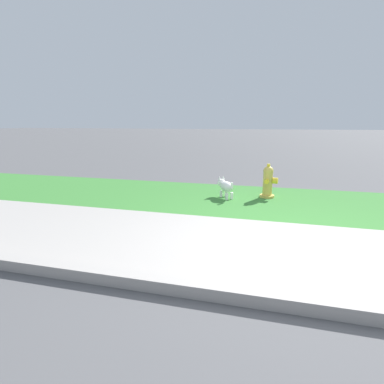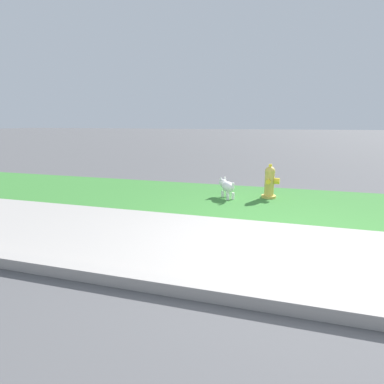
# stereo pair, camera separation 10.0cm
# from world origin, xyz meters

# --- Properties ---
(ground_plane) EXTENTS (120.00, 120.00, 0.00)m
(ground_plane) POSITION_xyz_m (0.00, 0.00, 0.00)
(ground_plane) COLOR #515154
(sidewalk_pavement) EXTENTS (18.00, 2.13, 0.01)m
(sidewalk_pavement) POSITION_xyz_m (0.00, 0.00, 0.01)
(sidewalk_pavement) COLOR #9E9993
(sidewalk_pavement) RESTS_ON ground
(grass_verge) EXTENTS (18.00, 2.56, 0.01)m
(grass_verge) POSITION_xyz_m (0.00, 2.35, 0.00)
(grass_verge) COLOR #387A33
(grass_verge) RESTS_ON ground
(street_curb) EXTENTS (18.00, 0.16, 0.12)m
(street_curb) POSITION_xyz_m (0.00, -1.14, 0.06)
(street_curb) COLOR #9E9993
(street_curb) RESTS_ON ground
(fire_hydrant_at_driveway) EXTENTS (0.35, 0.38, 0.68)m
(fire_hydrant_at_driveway) POSITION_xyz_m (-0.32, 2.64, 0.32)
(fire_hydrant_at_driveway) COLOR gold
(fire_hydrant_at_driveway) RESTS_ON ground
(small_white_dog) EXTENTS (0.41, 0.47, 0.42)m
(small_white_dog) POSITION_xyz_m (-1.14, 2.39, 0.23)
(small_white_dog) COLOR white
(small_white_dog) RESTS_ON ground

